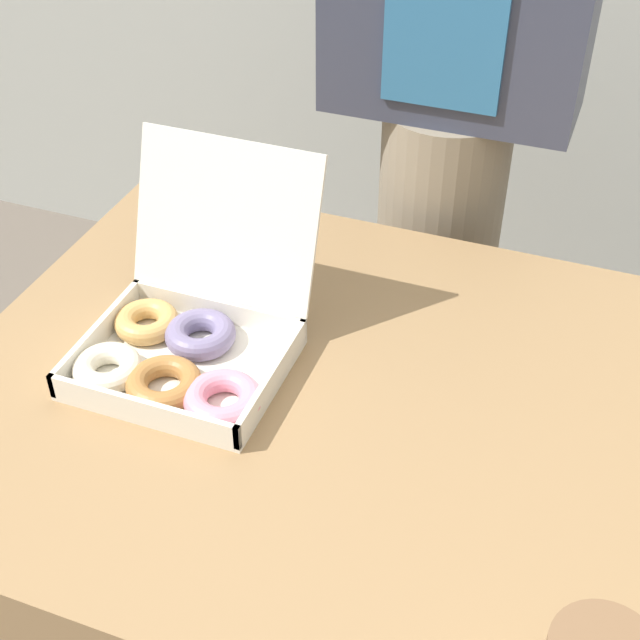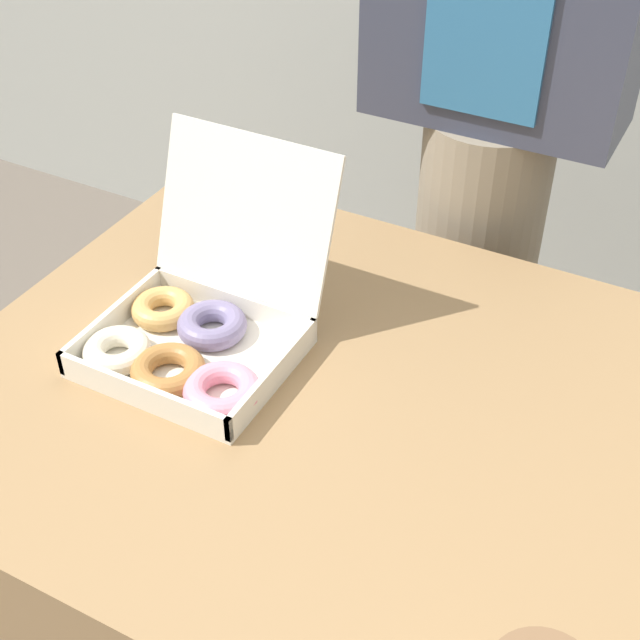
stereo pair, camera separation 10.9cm
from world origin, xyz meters
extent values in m
cube|color=#99754C|center=(0.00, 0.00, 0.36)|extent=(1.14, 0.83, 0.71)
cube|color=white|center=(-0.26, -0.03, 0.71)|extent=(0.27, 0.23, 0.01)
cube|color=white|center=(-0.39, -0.03, 0.74)|extent=(0.01, 0.23, 0.04)
cube|color=white|center=(-0.13, -0.03, 0.74)|extent=(0.01, 0.23, 0.04)
cube|color=white|center=(-0.26, -0.14, 0.74)|extent=(0.27, 0.01, 0.04)
cube|color=white|center=(-0.26, 0.08, 0.74)|extent=(0.27, 0.01, 0.04)
cube|color=white|center=(-0.26, 0.12, 0.86)|extent=(0.27, 0.08, 0.22)
torus|color=silver|center=(-0.34, -0.08, 0.73)|extent=(0.12, 0.12, 0.03)
torus|color=tan|center=(-0.34, 0.02, 0.73)|extent=(0.11, 0.11, 0.03)
torus|color=#A87038|center=(-0.26, -0.08, 0.73)|extent=(0.11, 0.11, 0.03)
torus|color=slate|center=(-0.26, 0.02, 0.73)|extent=(0.11, 0.11, 0.03)
torus|color=pink|center=(-0.17, -0.08, 0.73)|extent=(0.14, 0.14, 0.03)
cylinder|color=gray|center=(-0.05, 0.58, 0.43)|extent=(0.23, 0.23, 0.86)
camera|label=1|loc=(0.23, -0.81, 1.52)|focal=50.00mm
camera|label=2|loc=(0.33, -0.77, 1.52)|focal=50.00mm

